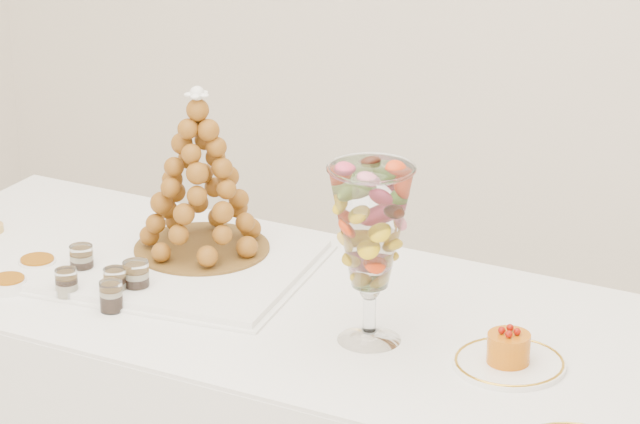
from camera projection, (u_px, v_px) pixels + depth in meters
The scene contains 12 objects.
lace_tray at pixel (164, 264), 3.35m from camera, with size 0.62×0.47×0.02m, color white.
macaron_vase at pixel (371, 230), 2.93m from camera, with size 0.17×0.17×0.36m.
cake_plate at pixel (509, 364), 2.91m from camera, with size 0.22×0.22×0.01m, color white.
verrine_a at pixel (82, 261), 3.30m from camera, with size 0.05×0.05×0.07m, color white.
verrine_b at pixel (115, 283), 3.20m from camera, with size 0.05×0.05×0.07m, color white.
verrine_c at pixel (136, 278), 3.21m from camera, with size 0.06×0.06×0.08m, color white.
verrine_d at pixel (67, 284), 3.19m from camera, with size 0.05×0.05×0.07m, color white.
verrine_e at pixel (111, 296), 3.14m from camera, with size 0.05×0.05×0.07m, color white.
ramekin_back at pixel (38, 265), 3.33m from camera, with size 0.08×0.08×0.03m, color white.
ramekin_front at pixel (8, 285), 3.24m from camera, with size 0.08×0.08×0.02m, color white.
croquembouche at pixel (200, 172), 3.33m from camera, with size 0.31×0.31×0.38m.
mousse_cake at pixel (509, 348), 2.90m from camera, with size 0.08×0.08×0.07m.
Camera 1 is at (1.39, -2.27, 2.08)m, focal length 85.00 mm.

